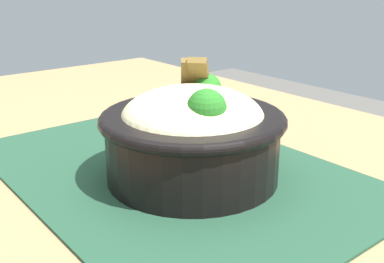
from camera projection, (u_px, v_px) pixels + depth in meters
The scene contains 4 objects.
table at pixel (172, 241), 0.49m from camera, with size 1.30×0.78×0.72m.
placemat at pixel (171, 170), 0.51m from camera, with size 0.44×0.30×0.00m, color #1E422D.
bowl at pixel (192, 132), 0.47m from camera, with size 0.20×0.20×0.12m.
fork at pixel (157, 146), 0.57m from camera, with size 0.04×0.13×0.00m.
Camera 1 is at (-0.34, 0.25, 0.92)m, focal length 43.53 mm.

